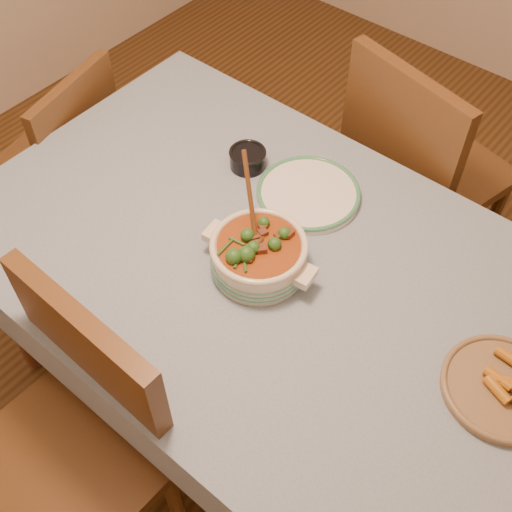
{
  "coord_description": "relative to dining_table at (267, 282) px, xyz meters",
  "views": [
    {
      "loc": [
        0.64,
        -0.82,
        2.08
      ],
      "look_at": [
        0.01,
        -0.06,
        0.84
      ],
      "focal_mm": 45.0,
      "sensor_mm": 36.0,
      "label": 1
    }
  ],
  "objects": [
    {
      "name": "chair_far",
      "position": [
        0.04,
        0.76,
        -0.1
      ],
      "size": [
        0.56,
        0.56,
        0.99
      ],
      "rotation": [
        0.0,
        0.0,
        2.91
      ],
      "color": "brown",
      "rests_on": "floor"
    },
    {
      "name": "white_plate",
      "position": [
        -0.06,
        0.26,
        0.11
      ],
      "size": [
        0.33,
        0.33,
        0.03
      ],
      "rotation": [
        0.0,
        0.0,
        -0.13
      ],
      "color": "white",
      "rests_on": "dining_table"
    },
    {
      "name": "condiment_bowl",
      "position": [
        -0.27,
        0.24,
        0.12
      ],
      "size": [
        0.11,
        0.11,
        0.06
      ],
      "rotation": [
        0.0,
        0.0,
        0.01
      ],
      "color": "black",
      "rests_on": "dining_table"
    },
    {
      "name": "dining_table",
      "position": [
        0.0,
        0.0,
        0.0
      ],
      "size": [
        1.68,
        1.08,
        0.76
      ],
      "color": "brown",
      "rests_on": "floor"
    },
    {
      "name": "stew_casserole",
      "position": [
        -0.0,
        -0.03,
        0.15
      ],
      "size": [
        0.32,
        0.27,
        0.29
      ],
      "rotation": [
        0.0,
        0.0,
        0.13
      ],
      "color": "beige",
      "rests_on": "dining_table"
    },
    {
      "name": "fried_plate",
      "position": [
        0.64,
        0.05,
        0.11
      ],
      "size": [
        0.32,
        0.32,
        0.05
      ],
      "rotation": [
        0.0,
        0.0,
        0.24
      ],
      "color": "olive",
      "rests_on": "dining_table"
    },
    {
      "name": "chair_left",
      "position": [
        -0.99,
        0.07,
        -0.18
      ],
      "size": [
        0.47,
        0.47,
        0.85
      ],
      "rotation": [
        0.0,
        0.0,
        -1.35
      ],
      "color": "brown",
      "rests_on": "floor"
    },
    {
      "name": "floor",
      "position": [
        0.0,
        0.0,
        -0.66
      ],
      "size": [
        4.5,
        4.5,
        0.0
      ],
      "primitive_type": "plane",
      "color": "#402812",
      "rests_on": "ground"
    },
    {
      "name": "chair_near",
      "position": [
        -0.1,
        -0.62,
        -0.1
      ],
      "size": [
        0.48,
        0.48,
        0.99
      ],
      "rotation": [
        0.0,
        0.0,
        -0.03
      ],
      "color": "brown",
      "rests_on": "floor"
    }
  ]
}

